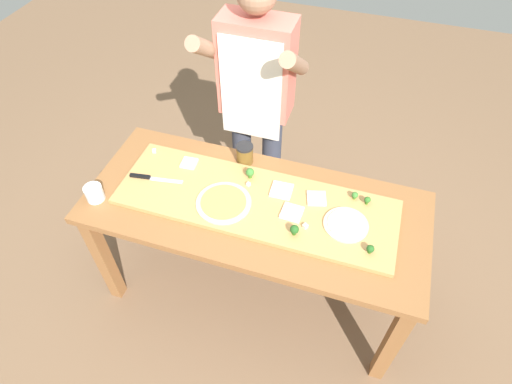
{
  "coord_description": "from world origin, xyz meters",
  "views": [
    {
      "loc": [
        0.43,
        -1.32,
        2.44
      ],
      "look_at": [
        -0.0,
        0.03,
        0.85
      ],
      "focal_mm": 30.07,
      "sensor_mm": 36.0,
      "label": 1
    }
  ],
  "objects": [
    {
      "name": "ground_plane",
      "position": [
        0.0,
        0.0,
        0.0
      ],
      "size": [
        8.0,
        8.0,
        0.0
      ],
      "primitive_type": "plane",
      "color": "brown"
    },
    {
      "name": "prep_table",
      "position": [
        0.0,
        0.0,
        0.68
      ],
      "size": [
        1.73,
        0.73,
        0.79
      ],
      "color": "brown",
      "rests_on": "ground"
    },
    {
      "name": "cutting_board",
      "position": [
        -0.0,
        0.01,
        0.8
      ],
      "size": [
        1.41,
        0.45,
        0.02
      ],
      "primitive_type": "cube",
      "color": "tan",
      "rests_on": "prep_table"
    },
    {
      "name": "chefs_knife",
      "position": [
        -0.58,
        -0.01,
        0.82
      ],
      "size": [
        0.29,
        0.06,
        0.02
      ],
      "color": "#B7BABF",
      "rests_on": "cutting_board"
    },
    {
      "name": "pizza_whole_white_garlic",
      "position": [
        0.46,
        -0.01,
        0.82
      ],
      "size": [
        0.21,
        0.21,
        0.02
      ],
      "color": "beige",
      "rests_on": "cutting_board"
    },
    {
      "name": "pizza_whole_pesto_green",
      "position": [
        -0.15,
        -0.05,
        0.82
      ],
      "size": [
        0.28,
        0.28,
        0.02
      ],
      "color": "beige",
      "rests_on": "cutting_board"
    },
    {
      "name": "pizza_slice_center",
      "position": [
        0.29,
        0.11,
        0.82
      ],
      "size": [
        0.12,
        0.12,
        0.01
      ],
      "primitive_type": "cube",
      "rotation": [
        0.0,
        0.0,
        0.28
      ],
      "color": "silver",
      "rests_on": "cutting_board"
    },
    {
      "name": "pizza_slice_near_left",
      "position": [
        0.11,
        0.11,
        0.82
      ],
      "size": [
        0.11,
        0.11,
        0.01
      ],
      "primitive_type": "cube",
      "rotation": [
        0.0,
        0.0,
        0.05
      ],
      "color": "silver",
      "rests_on": "cutting_board"
    },
    {
      "name": "pizza_slice_far_right",
      "position": [
        -0.42,
        0.15,
        0.82
      ],
      "size": [
        0.09,
        0.09,
        0.01
      ],
      "primitive_type": "cube",
      "rotation": [
        0.0,
        0.0,
        0.08
      ],
      "color": "silver",
      "rests_on": "cutting_board"
    },
    {
      "name": "pizza_slice_far_left",
      "position": [
        0.19,
        -0.01,
        0.82
      ],
      "size": [
        0.11,
        0.11,
        0.01
      ],
      "primitive_type": "cube",
      "rotation": [
        0.0,
        0.0,
        -0.04
      ],
      "color": "silver",
      "rests_on": "cutting_board"
    },
    {
      "name": "broccoli_floret_back_mid",
      "position": [
        -0.08,
        0.16,
        0.85
      ],
      "size": [
        0.04,
        0.04,
        0.06
      ],
      "color": "#3F7220",
      "rests_on": "cutting_board"
    },
    {
      "name": "broccoli_floret_back_right",
      "position": [
        0.47,
        0.18,
        0.84
      ],
      "size": [
        0.03,
        0.03,
        0.04
      ],
      "color": "#3F7220",
      "rests_on": "cutting_board"
    },
    {
      "name": "broccoli_floret_front_right",
      "position": [
        0.23,
        -0.13,
        0.85
      ],
      "size": [
        0.04,
        0.04,
        0.06
      ],
      "color": "#2C5915",
      "rests_on": "cutting_board"
    },
    {
      "name": "broccoli_floret_front_mid",
      "position": [
        0.58,
        -0.13,
        0.84
      ],
      "size": [
        0.04,
        0.04,
        0.05
      ],
      "color": "#2C5915",
      "rests_on": "cutting_board"
    },
    {
      "name": "broccoli_floret_front_left",
      "position": [
        0.53,
        0.16,
        0.84
      ],
      "size": [
        0.03,
        0.03,
        0.05
      ],
      "color": "#366618",
      "rests_on": "cutting_board"
    },
    {
      "name": "cheese_crumble_a",
      "position": [
        0.28,
        -0.08,
        0.83
      ],
      "size": [
        0.03,
        0.03,
        0.02
      ],
      "primitive_type": "cube",
      "rotation": [
        0.0,
        0.0,
        1.05
      ],
      "color": "white",
      "rests_on": "cutting_board"
    },
    {
      "name": "cheese_crumble_b",
      "position": [
        -0.64,
        0.18,
        0.83
      ],
      "size": [
        0.02,
        0.02,
        0.02
      ],
      "primitive_type": "cube",
      "rotation": [
        0.0,
        0.0,
        0.34
      ],
      "color": "silver",
      "rests_on": "cutting_board"
    },
    {
      "name": "cheese_crumble_c",
      "position": [
        -0.07,
        0.1,
        0.82
      ],
      "size": [
        0.02,
        0.02,
        0.02
      ],
      "primitive_type": "cube",
      "rotation": [
        0.0,
        0.0,
        1.25
      ],
      "color": "white",
      "rests_on": "cutting_board"
    },
    {
      "name": "flour_cup",
      "position": [
        -0.78,
        -0.2,
        0.83
      ],
      "size": [
        0.09,
        0.09,
        0.08
      ],
      "color": "white",
      "rests_on": "prep_table"
    },
    {
      "name": "sauce_jar",
      "position": [
        -0.15,
        0.29,
        0.85
      ],
      "size": [
        0.09,
        0.09,
        0.11
      ],
      "color": "brown",
      "rests_on": "prep_table"
    },
    {
      "name": "cook_center",
      "position": [
        -0.19,
        0.61,
        1.0
      ],
      "size": [
        0.54,
        0.39,
        1.67
      ],
      "color": "#333847",
      "rests_on": "ground"
    }
  ]
}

